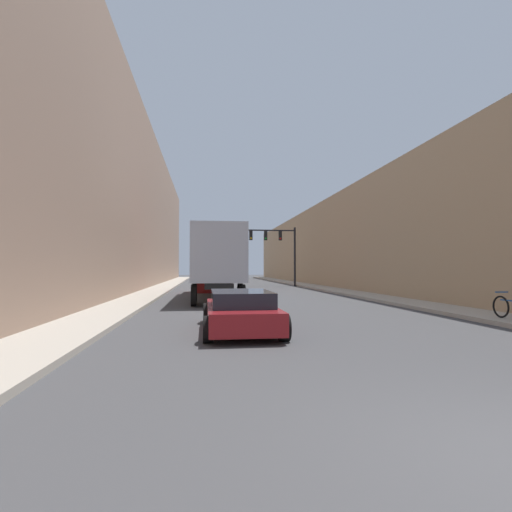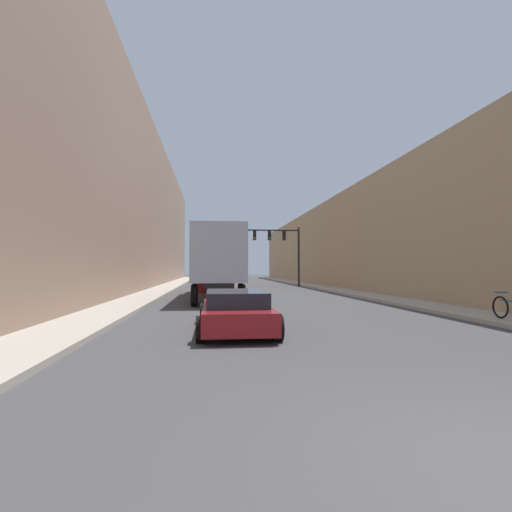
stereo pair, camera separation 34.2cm
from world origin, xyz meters
name	(u,v)px [view 1 (the left image)]	position (x,y,z in m)	size (l,w,h in m)	color
sidewalk_right	(321,288)	(6.72, 30.00, 0.07)	(2.04, 80.00, 0.15)	#B2A899
sidewalk_left	(160,289)	(-6.72, 30.00, 0.07)	(2.04, 80.00, 0.15)	#B2A899
building_right	(365,242)	(10.74, 30.00, 4.01)	(6.00, 80.00, 8.03)	tan
building_left	(109,202)	(-10.74, 30.00, 7.06)	(6.00, 80.00, 14.12)	#997A66
semi_truck	(215,261)	(-2.49, 20.96, 2.18)	(2.56, 13.32, 3.83)	#B2B7C1
sedan_car	(240,311)	(-2.12, 8.10, 0.56)	(2.07, 4.71, 1.13)	maroon
traffic_signal_gantry	(278,244)	(3.94, 34.70, 4.07)	(5.82, 0.35, 5.70)	black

